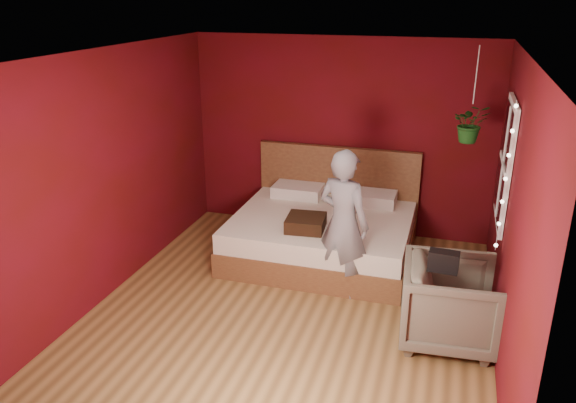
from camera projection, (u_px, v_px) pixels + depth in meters
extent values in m
plane|color=olive|center=(292.00, 308.00, 5.89)|extent=(4.50, 4.50, 0.00)
cube|color=#580917|center=(340.00, 137.00, 7.45)|extent=(4.00, 0.02, 2.60)
cube|color=#580917|center=(187.00, 312.00, 3.40)|extent=(4.00, 0.02, 2.60)
cube|color=#580917|center=(112.00, 173.00, 5.97)|extent=(0.02, 4.50, 2.60)
cube|color=#580917|center=(513.00, 214.00, 4.88)|extent=(0.02, 4.50, 2.60)
cube|color=white|center=(293.00, 53.00, 4.96)|extent=(4.00, 4.50, 0.02)
cube|color=white|center=(506.00, 163.00, 5.63)|extent=(0.04, 0.97, 1.27)
cube|color=black|center=(504.00, 163.00, 5.63)|extent=(0.02, 0.85, 1.15)
cube|color=white|center=(504.00, 163.00, 5.63)|extent=(0.03, 0.05, 1.15)
cube|color=white|center=(504.00, 163.00, 5.63)|extent=(0.03, 0.85, 0.05)
cylinder|color=silver|center=(506.00, 179.00, 5.17)|extent=(0.01, 0.01, 1.45)
sphere|color=#FFF2CC|center=(496.00, 245.00, 5.40)|extent=(0.04, 0.04, 0.04)
sphere|color=#FFF2CC|center=(499.00, 224.00, 5.32)|extent=(0.04, 0.04, 0.04)
sphere|color=#FFF2CC|center=(502.00, 202.00, 5.24)|extent=(0.04, 0.04, 0.04)
sphere|color=#FFF2CC|center=(506.00, 179.00, 5.17)|extent=(0.04, 0.04, 0.04)
sphere|color=#FFF2CC|center=(509.00, 155.00, 5.09)|extent=(0.04, 0.04, 0.04)
sphere|color=#FFF2CC|center=(512.00, 131.00, 5.01)|extent=(0.04, 0.04, 0.04)
sphere|color=#FFF2CC|center=(516.00, 106.00, 4.93)|extent=(0.04, 0.04, 0.04)
cube|color=brown|center=(322.00, 245.00, 6.98)|extent=(2.16, 1.84, 0.30)
cube|color=silver|center=(322.00, 225.00, 6.88)|extent=(2.12, 1.80, 0.24)
cube|color=brown|center=(338.00, 189.00, 7.61)|extent=(2.16, 0.09, 1.19)
cube|color=silver|center=(298.00, 191.00, 7.50)|extent=(0.65, 0.41, 0.15)
cube|color=silver|center=(370.00, 198.00, 7.23)|extent=(0.65, 0.41, 0.15)
imported|color=slate|center=(343.00, 224.00, 5.93)|extent=(0.69, 0.57, 1.63)
imported|color=#6C6755|center=(450.00, 303.00, 5.22)|extent=(0.94, 0.91, 0.80)
cube|color=black|center=(444.00, 261.00, 4.94)|extent=(0.27, 0.15, 0.19)
cube|color=black|center=(306.00, 223.00, 6.45)|extent=(0.47, 0.47, 0.15)
cylinder|color=silver|center=(476.00, 75.00, 5.85)|extent=(0.01, 0.01, 0.61)
imported|color=#1F5E1B|center=(471.00, 123.00, 6.03)|extent=(0.43, 0.39, 0.42)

